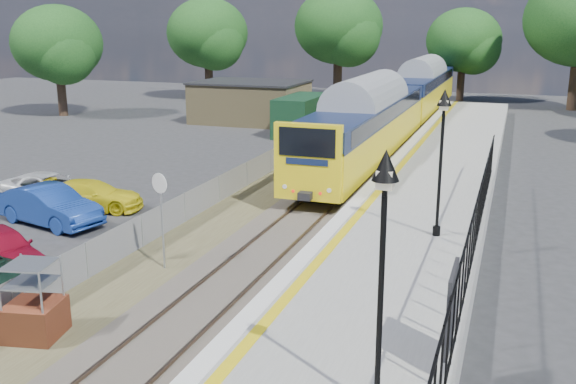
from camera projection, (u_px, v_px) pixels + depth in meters
The scene contains 17 objects.
ground at pixel (200, 315), 16.76m from camera, with size 120.00×120.00×0.00m, color #2D2D30.
track_bed at pixel (300, 211), 25.71m from camera, with size 5.90×80.00×0.29m.
platform at pixel (411, 227), 22.57m from camera, with size 5.00×70.00×0.90m, color gray.
platform_edge at pixel (354, 209), 23.13m from camera, with size 0.90×70.00×0.01m.
victorian_lamp_south at pixel (384, 223), 10.24m from camera, with size 0.44×0.44×4.60m.
victorian_lamp_north at pixel (443, 129), 19.42m from camera, with size 0.44×0.44×4.60m.
palisade_fence at pixel (470, 250), 16.21m from camera, with size 0.12×26.00×2.00m.
wire_fence at pixel (238, 179), 28.90m from camera, with size 0.06×52.00×1.20m.
outbuilding at pixel (260, 104), 48.35m from camera, with size 10.80×10.10×3.12m.
tree_line at pixel (446, 33), 52.89m from camera, with size 56.80×43.80×11.88m.
train at pixel (401, 101), 43.07m from camera, with size 2.82×40.83×3.51m.
brick_plinth at pixel (33, 302), 15.30m from camera, with size 1.43×1.43×1.96m.
speed_sign at pixel (161, 204), 19.30m from camera, with size 0.60×0.21×3.09m.
car_red at pixel (1, 249), 19.74m from camera, with size 1.57×3.90×1.33m, color maroon.
car_blue at pixel (50, 206), 24.17m from camera, with size 1.56×4.49×1.48m, color navy.
car_yellow at pixel (92, 195), 26.12m from camera, with size 1.69×4.17×1.21m, color yellow.
car_white at pixel (49, 189), 26.95m from camera, with size 2.15×4.65×1.29m, color silver.
Camera 1 is at (7.34, -13.72, 7.39)m, focal length 40.00 mm.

